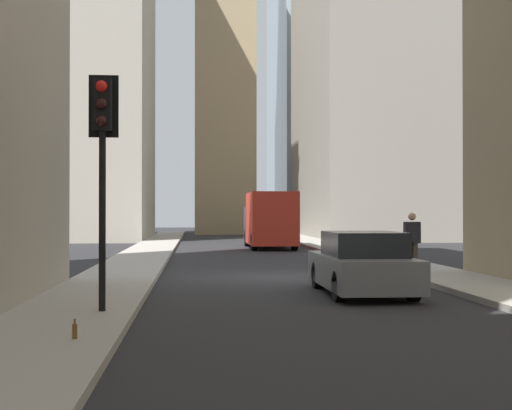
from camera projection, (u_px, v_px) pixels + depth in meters
ground_plane at (278, 277)px, 20.79m from camera, size 135.00×135.00×0.00m
sidewalk_right at (119, 276)px, 20.42m from camera, size 90.00×2.20×0.14m
sidewalk_left at (431, 273)px, 21.16m from camera, size 90.00×2.20×0.14m
building_left_far at (375, 98)px, 52.69m from camera, size 17.91×10.00×20.34m
building_right_far at (76, 33)px, 49.84m from camera, size 13.87×10.50×28.32m
delivery_truck at (269, 220)px, 37.26m from camera, size 6.46×2.25×2.84m
hatchback_grey at (362, 265)px, 16.36m from camera, size 4.30×1.78×1.42m
traffic_light_foreground at (102, 136)px, 12.61m from camera, size 0.43×0.52×4.13m
pedestrian at (412, 240)px, 20.70m from camera, size 0.26×0.44×1.70m
discarded_bottle at (75, 331)px, 9.83m from camera, size 0.07×0.07×0.27m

